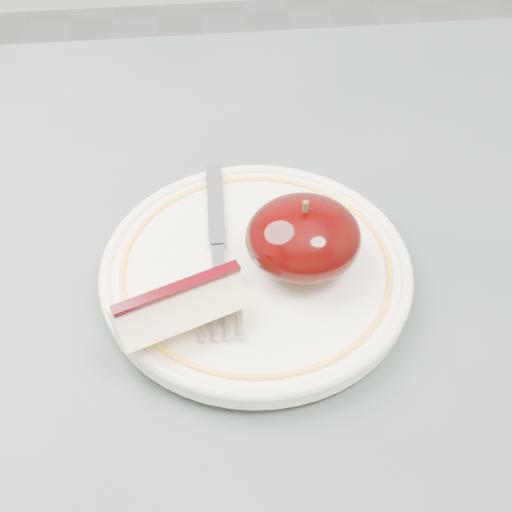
{
  "coord_description": "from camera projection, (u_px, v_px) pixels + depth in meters",
  "views": [
    {
      "loc": [
        -0.04,
        -0.23,
        1.13
      ],
      "look_at": [
        -0.01,
        0.1,
        0.78
      ],
      "focal_mm": 50.0,
      "sensor_mm": 36.0,
      "label": 1
    }
  ],
  "objects": [
    {
      "name": "table",
      "position": [
        285.0,
        471.0,
        0.5
      ],
      "size": [
        0.9,
        0.9,
        0.75
      ],
      "color": "brown",
      "rests_on": "ground"
    },
    {
      "name": "apple_wedge",
      "position": [
        179.0,
        308.0,
        0.44
      ],
      "size": [
        0.09,
        0.06,
        0.04
      ],
      "rotation": [
        0.0,
        0.0,
        0.37
      ],
      "color": "#FAEDB8",
      "rests_on": "plate"
    },
    {
      "name": "apple_half",
      "position": [
        303.0,
        238.0,
        0.48
      ],
      "size": [
        0.08,
        0.07,
        0.06
      ],
      "color": "black",
      "rests_on": "plate"
    },
    {
      "name": "plate",
      "position": [
        256.0,
        270.0,
        0.5
      ],
      "size": [
        0.22,
        0.22,
        0.02
      ],
      "color": "#F5E8CD",
      "rests_on": "table"
    },
    {
      "name": "fork",
      "position": [
        218.0,
        247.0,
        0.5
      ],
      "size": [
        0.03,
        0.17,
        0.0
      ],
      "rotation": [
        0.0,
        0.0,
        1.54
      ],
      "color": "gray",
      "rests_on": "plate"
    }
  ]
}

